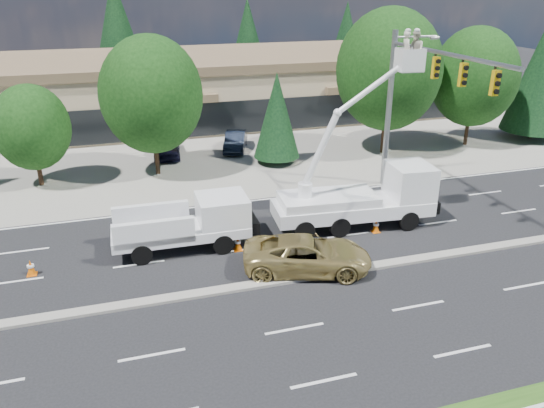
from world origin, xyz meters
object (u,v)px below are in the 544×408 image
object	(u,v)px
utility_pickup	(191,228)
minivan	(307,255)
signal_mast	(411,91)
bucket_truck	(368,187)

from	to	relation	value
utility_pickup	minivan	world-z (taller)	utility_pickup
signal_mast	bucket_truck	size ratio (longest dim) A/B	1.07
minivan	bucket_truck	bearing A→B (deg)	-34.28
signal_mast	bucket_truck	bearing A→B (deg)	-141.49
utility_pickup	bucket_truck	xyz separation A→B (m)	(8.88, -0.06, 1.06)
utility_pickup	minivan	distance (m)	5.67
utility_pickup	bucket_truck	world-z (taller)	bucket_truck
signal_mast	utility_pickup	size ratio (longest dim) A/B	1.64
signal_mast	minivan	bearing A→B (deg)	-141.67
utility_pickup	minivan	bearing A→B (deg)	-38.40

